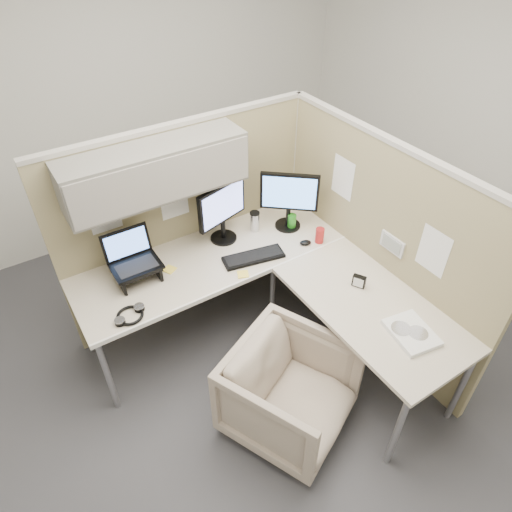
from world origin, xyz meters
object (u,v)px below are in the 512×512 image
desk (269,282)px  office_chair (290,389)px  keyboard (254,257)px  monitor_left (222,209)px

desk → office_chair: bearing=-111.3°
desk → keyboard: bearing=84.2°
keyboard → office_chair: bearing=-95.8°
office_chair → keyboard: bearing=47.9°
office_chair → keyboard: 0.96m
desk → keyboard: size_ratio=4.49×
keyboard → desk: bearing=-84.4°
office_chair → monitor_left: bearing=55.5°
desk → monitor_left: size_ratio=4.29×
monitor_left → keyboard: size_ratio=1.05×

